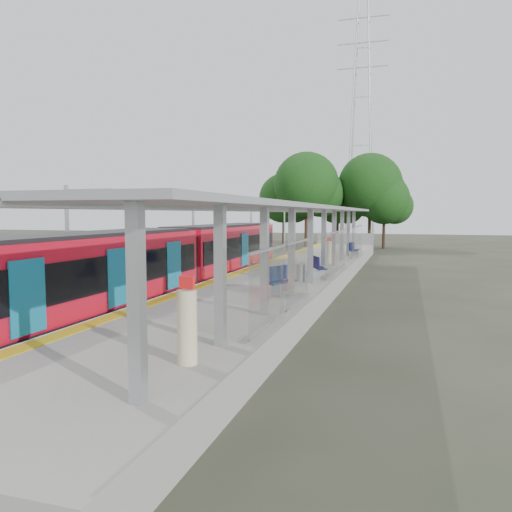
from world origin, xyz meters
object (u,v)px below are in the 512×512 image
Objects in this scene: info_pillar_far at (329,252)px; info_pillar_near at (187,326)px; bench_near at (278,279)px; bench_far at (353,249)px; bench_mid at (317,266)px; litter_bin at (301,273)px; train at (173,260)px.

info_pillar_near is at bearing -77.45° from info_pillar_far.
info_pillar_near is (0.47, -9.86, 0.24)m from bench_near.
bench_near is at bearing -86.43° from bench_far.
bench_near is 19.39m from bench_far.
bench_far is 0.96× the size of info_pillar_far.
info_pillar_far is at bearing -91.85° from bench_far.
info_pillar_far is (0.13, 13.18, 0.14)m from bench_near.
info_pillar_far reaches higher than bench_far.
bench_far is (0.49, 13.27, 0.01)m from bench_mid.
bench_near is at bearing -119.54° from bench_mid.
litter_bin is at bearing 109.76° from bench_near.
train is 15.73× the size of bench_near.
bench_far is at bearing 108.26° from bench_near.
bench_mid reaches higher than litter_bin.
bench_mid is 0.84× the size of info_pillar_near.
litter_bin is (0.11, 4.01, -0.18)m from bench_near.
info_pillar_near is at bearing -65.87° from bench_near.
train is 13.80m from info_pillar_near.
bench_mid is at bearing -85.42° from bench_far.
bench_mid is (6.46, 3.71, -0.49)m from train.
litter_bin is (-0.95, -15.35, -0.15)m from bench_far.
bench_mid is at bearing 106.07° from bench_near.
info_pillar_far is at bearing 60.85° from train.
info_pillar_near is (6.37, -12.24, -0.21)m from train.
bench_mid is 1.90× the size of litter_bin.
bench_near is 6.12m from bench_mid.
info_pillar_far is at bearing 89.91° from litter_bin.
train is 6.37m from bench_near.
bench_mid is (0.57, 6.10, -0.04)m from bench_near.
info_pillar_near is 2.26× the size of litter_bin.
bench_near is 1.02× the size of info_pillar_far.
info_pillar_near is 13.88m from litter_bin.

